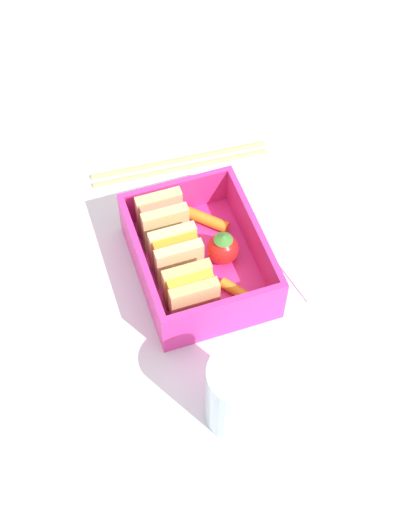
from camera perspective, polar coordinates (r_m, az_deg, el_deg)
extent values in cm
cube|color=silver|center=(73.05, 0.00, -1.64)|extent=(120.00, 120.00, 2.00)
cube|color=#E42F90|center=(71.71, 0.00, -0.95)|extent=(15.35, 12.12, 1.20)
cube|color=#E42F90|center=(68.54, -4.57, -0.91)|extent=(15.35, 0.60, 4.49)
cube|color=#E42F90|center=(70.63, 4.43, 1.57)|extent=(15.35, 0.60, 4.49)
cube|color=#E42F90|center=(65.66, 2.06, -4.67)|extent=(0.60, 10.92, 4.49)
cube|color=#E42F90|center=(73.61, -1.84, 4.82)|extent=(0.60, 10.92, 4.49)
cube|color=tan|center=(65.74, -0.37, -3.76)|extent=(1.06, 4.64, 5.33)
cube|color=yellow|center=(66.27, -0.66, -3.01)|extent=(1.06, 4.27, 4.90)
cube|color=tan|center=(66.80, -0.94, -2.28)|extent=(1.06, 4.64, 5.33)
cube|color=beige|center=(68.05, -1.57, -0.66)|extent=(1.06, 4.64, 5.33)
cube|color=orange|center=(68.63, -1.84, 0.04)|extent=(1.06, 4.27, 4.90)
cube|color=beige|center=(69.21, -2.10, 0.73)|extent=(1.06, 4.64, 5.33)
cube|color=#D1C17F|center=(70.58, -2.68, 2.23)|extent=(1.06, 4.64, 5.33)
cube|color=#D87259|center=(71.20, -2.93, 2.88)|extent=(1.06, 4.27, 4.90)
cube|color=#D1C17F|center=(71.83, -3.18, 3.52)|extent=(1.06, 4.64, 5.33)
cylinder|color=orange|center=(68.97, 3.19, -2.88)|extent=(3.75, 3.11, 1.05)
sphere|color=red|center=(70.60, 1.81, 0.82)|extent=(3.16, 3.16, 3.16)
cone|color=#3D8032|center=(69.08, 1.85, 1.72)|extent=(1.90, 1.90, 0.60)
cylinder|color=orange|center=(73.76, 0.55, 2.96)|extent=(4.44, 4.38, 1.22)
cylinder|color=tan|center=(80.37, -1.40, 7.18)|extent=(2.01, 20.19, 0.70)
cylinder|color=tan|center=(81.17, -1.61, 7.81)|extent=(2.01, 20.19, 0.70)
cylinder|color=silver|center=(61.33, 3.17, -10.96)|extent=(5.58, 5.58, 8.44)
cube|color=silver|center=(75.71, 9.66, 1.77)|extent=(13.89, 13.76, 0.40)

